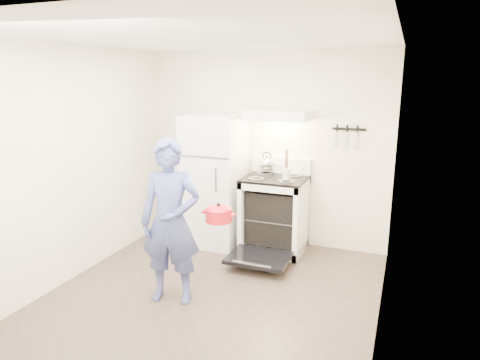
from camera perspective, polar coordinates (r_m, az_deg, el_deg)
name	(u,v)px	position (r m, az deg, el deg)	size (l,w,h in m)	color
floor	(208,300)	(4.43, -4.29, -15.65)	(3.60, 3.60, 0.00)	#4B3D34
back_wall	(266,148)	(5.61, 3.47, 4.22)	(3.20, 0.02, 2.50)	white
refrigerator	(215,180)	(5.58, -3.38, -0.03)	(0.70, 0.70, 1.70)	white
stove_body	(274,215)	(5.43, 4.60, -4.71)	(0.76, 0.65, 0.92)	white
cooktop	(275,179)	(5.30, 4.70, 0.18)	(0.76, 0.65, 0.03)	black
backsplash	(282,165)	(5.55, 5.58, 1.96)	(0.76, 0.07, 0.20)	white
oven_door	(259,258)	(5.02, 2.51, -10.33)	(0.70, 0.54, 0.04)	black
oven_rack	(274,217)	(5.44, 4.60, -4.91)	(0.60, 0.52, 0.01)	slate
range_hood	(278,115)	(5.25, 5.10, 8.61)	(0.76, 0.50, 0.12)	white
knife_strip	(349,129)	(5.33, 14.33, 6.59)	(0.40, 0.02, 0.03)	black
pizza_stone	(269,214)	(5.49, 3.82, -4.55)	(0.35, 0.35, 0.02)	#8F6849
tea_kettle	(267,163)	(5.51, 3.59, 2.33)	(0.23, 0.19, 0.28)	silver
utensil_jar	(286,174)	(5.08, 6.19, 0.81)	(0.09, 0.09, 0.13)	silver
person	(171,222)	(4.17, -9.23, -5.52)	(0.59, 0.39, 1.61)	navy
dutch_oven	(219,215)	(4.21, -2.87, -4.71)	(0.33, 0.26, 0.22)	red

